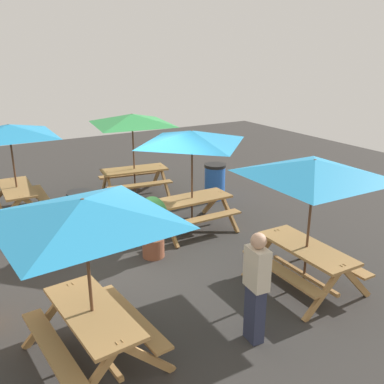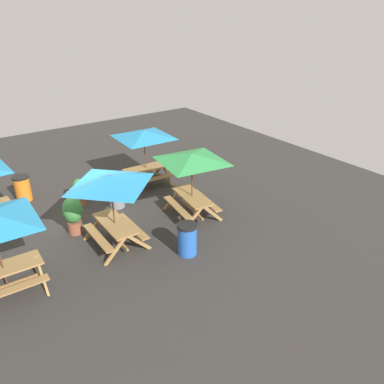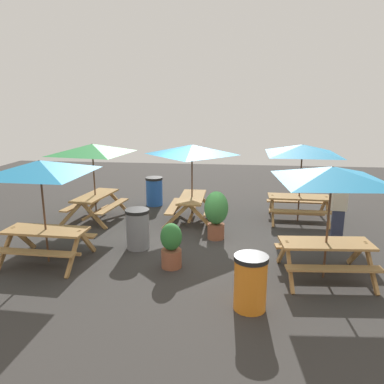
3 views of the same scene
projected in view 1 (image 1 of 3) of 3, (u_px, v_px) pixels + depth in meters
name	position (u px, v px, depth m)	size (l,w,h in m)	color
ground_plane	(137.00, 248.00, 8.99)	(24.00, 24.00, 0.00)	#33302D
picnic_table_0	(313.00, 178.00, 6.91)	(2.83, 2.83, 2.34)	#A87A44
picnic_table_1	(132.00, 125.00, 11.60)	(2.80, 2.80, 2.34)	#A87A44
picnic_table_2	(192.00, 145.00, 9.29)	(2.00, 2.00, 2.34)	#A87A44
picnic_table_3	(84.00, 223.00, 5.14)	(2.82, 2.82, 2.34)	#A87A44
picnic_table_4	(10.00, 137.00, 10.03)	(2.83, 2.83, 2.34)	#A87A44
trash_bin_gray	(82.00, 213.00, 9.55)	(0.59, 0.59, 0.98)	gray
trash_bin_blue	(215.00, 181.00, 11.78)	(0.59, 0.59, 0.98)	blue
potted_plant_0	(153.00, 224.00, 8.39)	(0.62, 0.62, 1.27)	#935138
potted_plant_1	(47.00, 238.00, 8.25)	(0.46, 0.46, 0.99)	#935138
person_standing	(256.00, 285.00, 5.88)	(0.38, 0.25, 1.67)	#2D334C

